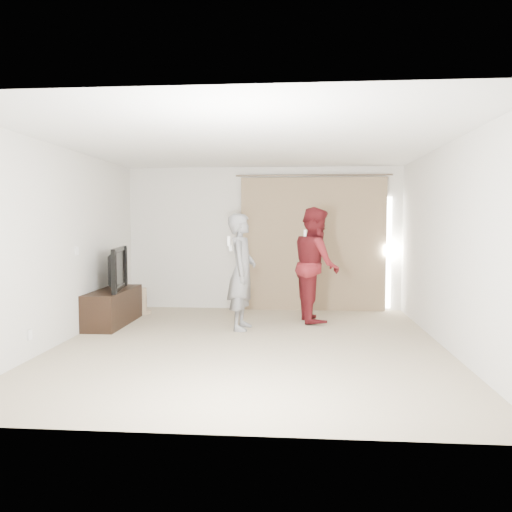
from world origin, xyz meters
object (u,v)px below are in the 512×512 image
(person_man, at_px, (242,272))
(person_woman, at_px, (316,264))
(tv_console, at_px, (113,307))
(tv, at_px, (112,269))

(person_man, height_order, person_woman, person_woman)
(tv_console, xyz_separation_m, person_woman, (3.18, 0.53, 0.65))
(person_man, relative_size, person_woman, 0.94)
(tv_console, relative_size, tv, 1.23)
(tv, height_order, person_woman, person_woman)
(person_man, xyz_separation_m, person_woman, (1.12, 0.71, 0.06))
(person_man, bearing_deg, tv_console, 175.09)
(tv, relative_size, person_man, 0.67)
(person_woman, bearing_deg, tv_console, -170.55)
(tv_console, bearing_deg, person_man, -4.91)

